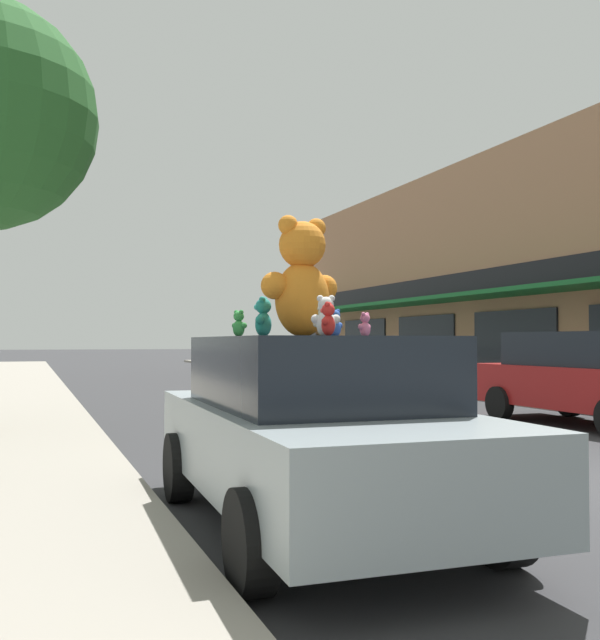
% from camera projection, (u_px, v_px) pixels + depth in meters
% --- Properties ---
extents(plush_art_car, '(2.01, 4.21, 1.50)m').
position_uv_depth(plush_art_car, '(313.00, 428.00, 5.59)').
color(plush_art_car, '#8C999E').
rests_on(plush_art_car, ground_plane).
extents(teddy_bear_giant, '(0.74, 0.49, 0.98)m').
position_uv_depth(teddy_bear_giant, '(302.00, 279.00, 5.79)').
color(teddy_bear_giant, orange).
rests_on(teddy_bear_giant, plush_art_car).
extents(teddy_bear_red, '(0.14, 0.17, 0.23)m').
position_uv_depth(teddy_bear_red, '(328.00, 319.00, 4.75)').
color(teddy_bear_red, red).
rests_on(teddy_bear_red, plush_art_car).
extents(teddy_bear_pink, '(0.16, 0.13, 0.21)m').
position_uv_depth(teddy_bear_pink, '(365.00, 325.00, 6.12)').
color(teddy_bear_pink, pink).
rests_on(teddy_bear_pink, plush_art_car).
extents(teddy_bear_brown, '(0.23, 0.16, 0.30)m').
position_uv_depth(teddy_bear_brown, '(322.00, 321.00, 6.43)').
color(teddy_bear_brown, olive).
rests_on(teddy_bear_brown, plush_art_car).
extents(teddy_bear_cream, '(0.17, 0.11, 0.23)m').
position_uv_depth(teddy_bear_cream, '(324.00, 322.00, 5.40)').
color(teddy_bear_cream, beige).
rests_on(teddy_bear_cream, plush_art_car).
extents(teddy_bear_blue, '(0.19, 0.13, 0.25)m').
position_uv_depth(teddy_bear_blue, '(335.00, 323.00, 6.31)').
color(teddy_bear_blue, blue).
rests_on(teddy_bear_blue, plush_art_car).
extents(teddy_bear_teal, '(0.21, 0.26, 0.35)m').
position_uv_depth(teddy_bear_teal, '(263.00, 318.00, 6.08)').
color(teddy_bear_teal, teal).
rests_on(teddy_bear_teal, plush_art_car).
extents(teddy_bear_green, '(0.13, 0.17, 0.22)m').
position_uv_depth(teddy_bear_green, '(239.00, 324.00, 5.85)').
color(teddy_bear_green, green).
rests_on(teddy_bear_green, plush_art_car).
extents(teddy_bear_white, '(0.22, 0.15, 0.29)m').
position_uv_depth(teddy_bear_white, '(326.00, 316.00, 5.05)').
color(teddy_bear_white, white).
rests_on(teddy_bear_white, plush_art_car).
extents(parked_car_far_center, '(1.84, 4.50, 1.63)m').
position_uv_depth(parked_car_far_center, '(588.00, 376.00, 12.32)').
color(parked_car_far_center, maroon).
rests_on(parked_car_far_center, ground_plane).
extents(parked_car_far_right, '(1.88, 4.36, 1.49)m').
position_uv_depth(parked_car_far_right, '(375.00, 365.00, 19.91)').
color(parked_car_far_right, '#336B3D').
rests_on(parked_car_far_right, ground_plane).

